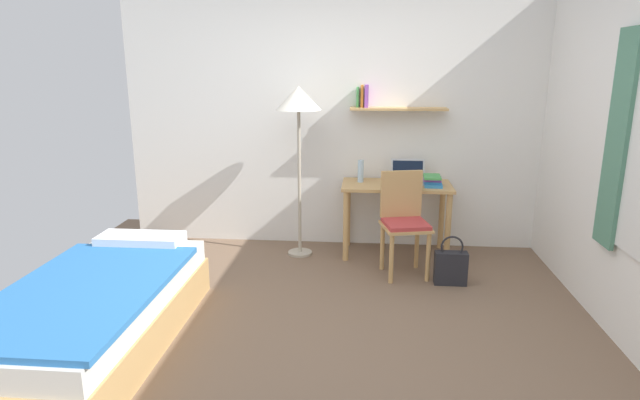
% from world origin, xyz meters
% --- Properties ---
extents(ground_plane, '(5.28, 5.28, 0.00)m').
position_xyz_m(ground_plane, '(0.00, 0.00, 0.00)').
color(ground_plane, brown).
extents(wall_back, '(4.40, 0.27, 2.60)m').
position_xyz_m(wall_back, '(0.01, 2.02, 1.30)').
color(wall_back, white).
rests_on(wall_back, ground_plane).
extents(bed, '(0.96, 1.99, 0.54)m').
position_xyz_m(bed, '(-1.50, -0.29, 0.24)').
color(bed, tan).
rests_on(bed, ground_plane).
extents(desk, '(1.06, 0.54, 0.72)m').
position_xyz_m(desk, '(0.57, 1.70, 0.58)').
color(desk, tan).
rests_on(desk, ground_plane).
extents(desk_chair, '(0.47, 0.47, 0.93)m').
position_xyz_m(desk_chair, '(0.62, 1.21, 0.51)').
color(desk_chair, tan).
rests_on(desk_chair, ground_plane).
extents(standing_lamp, '(0.43, 0.43, 1.66)m').
position_xyz_m(standing_lamp, '(-0.37, 1.61, 1.47)').
color(standing_lamp, '#B2A893').
rests_on(standing_lamp, ground_plane).
extents(laptop, '(0.34, 0.23, 0.22)m').
position_xyz_m(laptop, '(0.69, 1.80, 0.78)').
color(laptop, '#B7BABF').
rests_on(laptop, desk).
extents(water_bottle, '(0.06, 0.06, 0.22)m').
position_xyz_m(water_bottle, '(0.22, 1.76, 0.83)').
color(water_bottle, silver).
rests_on(water_bottle, desk).
extents(book_stack, '(0.19, 0.25, 0.10)m').
position_xyz_m(book_stack, '(0.91, 1.65, 0.77)').
color(book_stack, '#3384C6').
rests_on(book_stack, desk).
extents(handbag, '(0.28, 0.11, 0.44)m').
position_xyz_m(handbag, '(1.02, 0.98, 0.16)').
color(handbag, '#232328').
rests_on(handbag, ground_plane).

